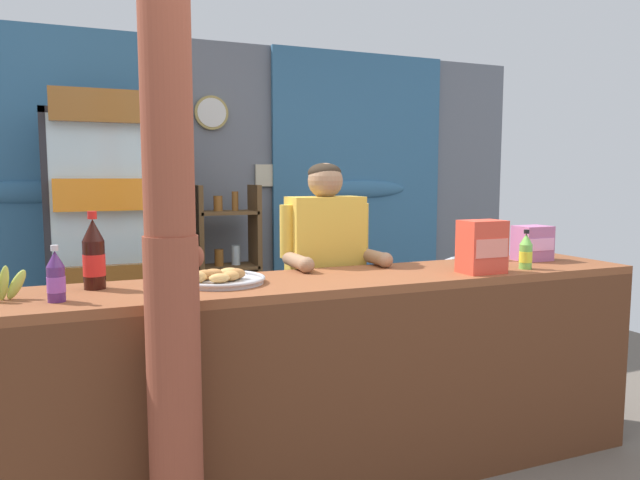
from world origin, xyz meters
name	(u,v)px	position (x,y,z in m)	size (l,w,h in m)	color
ground_plane	(287,429)	(0.00, 1.07, 0.00)	(7.47, 7.47, 0.00)	#665B51
back_wall_curtained	(216,197)	(-0.03, 2.71, 1.29)	(5.58, 0.22, 2.52)	slate
stall_counter	(352,363)	(0.07, 0.34, 0.61)	(3.10, 0.57, 0.99)	brown
timber_post	(171,251)	(-0.78, 0.04, 1.20)	(0.21, 0.19, 2.51)	brown
drink_fridge	(108,231)	(-0.89, 2.17, 1.09)	(0.76, 0.69, 1.99)	#232328
bottle_shelf_rack	(228,272)	(-0.02, 2.37, 0.72)	(0.48, 0.28, 1.39)	brown
plastic_lawn_chair	(434,305)	(1.38, 1.65, 0.49)	(0.62, 0.62, 0.86)	silver
shopkeeper	(326,267)	(0.17, 0.88, 0.97)	(0.51, 0.42, 1.53)	#28282D
soda_bottle_cola	(94,256)	(-1.01, 0.58, 1.13)	(0.09, 0.09, 0.33)	black
soda_bottle_grape_soda	(56,278)	(-1.15, 0.36, 1.08)	(0.07, 0.07, 0.21)	#56286B
soda_bottle_lime_soda	(526,252)	(1.02, 0.31, 1.07)	(0.07, 0.07, 0.20)	#75C64C
soda_bottle_water	(485,243)	(1.04, 0.66, 1.08)	(0.07, 0.07, 0.22)	silver
snack_box_crackers	(482,247)	(0.74, 0.30, 1.12)	(0.21, 0.15, 0.26)	#E5422D
snack_box_wafer	(532,243)	(1.28, 0.54, 1.09)	(0.19, 0.15, 0.19)	#B76699
pastry_tray	(221,279)	(-0.50, 0.50, 1.01)	(0.38, 0.38, 0.07)	#BCBCC1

